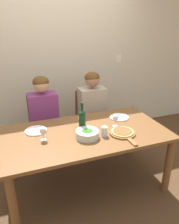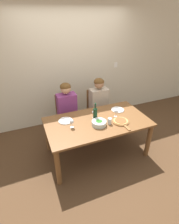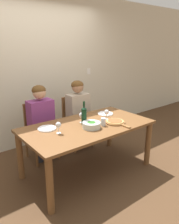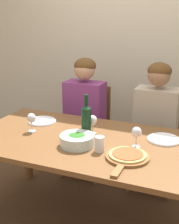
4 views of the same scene
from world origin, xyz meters
name	(u,v)px [view 2 (image 2 of 4)]	position (x,y,z in m)	size (l,w,h in m)	color
ground_plane	(97,152)	(0.00, 0.00, 0.00)	(40.00, 40.00, 0.00)	#4C331E
back_wall	(72,65)	(0.00, 1.41, 1.35)	(10.00, 0.06, 2.70)	beige
dining_table	(97,126)	(0.00, 0.00, 0.62)	(1.79, 0.96, 0.72)	brown
chair_left	(66,114)	(-0.35, 0.83, 0.48)	(0.42, 0.42, 0.90)	brown
chair_right	(97,108)	(0.36, 0.83, 0.48)	(0.42, 0.42, 0.90)	brown
person_woman	(67,106)	(-0.35, 0.72, 0.73)	(0.47, 0.51, 1.21)	#28282D
person_man	(99,100)	(0.36, 0.72, 0.73)	(0.47, 0.51, 1.21)	#28282D
wine_bottle	(95,114)	(-0.03, 0.04, 0.86)	(0.07, 0.07, 0.33)	black
broccoli_bowl	(99,123)	(-0.03, -0.12, 0.76)	(0.24, 0.24, 0.09)	silver
dinner_plate_left	(66,121)	(-0.52, 0.21, 0.73)	(0.24, 0.24, 0.02)	white
dinner_plate_right	(118,110)	(0.52, 0.21, 0.73)	(0.24, 0.24, 0.02)	white
pizza_on_board	(121,121)	(0.36, -0.19, 0.74)	(0.28, 0.42, 0.04)	brown
wine_glass_left	(72,122)	(-0.47, -0.02, 0.83)	(0.07, 0.07, 0.15)	silver
wine_glass_right	(116,112)	(0.36, 0.01, 0.83)	(0.07, 0.07, 0.15)	silver
wine_glass_centre	(94,113)	(-0.01, 0.12, 0.83)	(0.07, 0.07, 0.15)	silver
water_tumbler	(110,121)	(0.15, -0.15, 0.78)	(0.07, 0.07, 0.11)	silver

